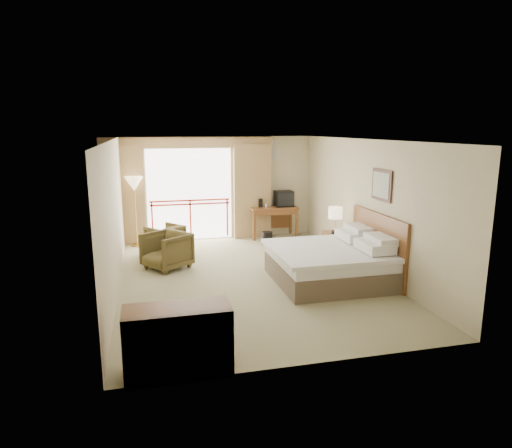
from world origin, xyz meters
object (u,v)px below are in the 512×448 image
object	(u,v)px
wastebasket	(267,238)
dresser	(178,341)
nightstand	(335,246)
armchair_far	(166,252)
armchair_near	(167,268)
desk	(273,213)
side_table	(153,243)
floor_lamp	(134,186)
tv	(284,199)
bed	(331,263)
table_lamp	(335,213)

from	to	relation	value
wastebasket	dresser	size ratio (longest dim) A/B	0.26
nightstand	dresser	world-z (taller)	dresser
armchair_far	armchair_near	world-z (taller)	armchair_near
desk	side_table	xyz separation A→B (m)	(-3.23, -1.64, -0.24)
floor_lamp	tv	bearing A→B (deg)	1.64
dresser	side_table	bearing A→B (deg)	88.11
bed	wastebasket	distance (m)	3.09
nightstand	floor_lamp	distance (m)	5.08
wastebasket	armchair_near	bearing A→B (deg)	-150.82
table_lamp	tv	bearing A→B (deg)	100.52
tv	dresser	distance (m)	7.35
tv	side_table	world-z (taller)	tv
wastebasket	floor_lamp	bearing A→B (deg)	169.10
table_lamp	armchair_far	xyz separation A→B (m)	(-3.67, 1.51, -1.06)
armchair_far	side_table	xyz separation A→B (m)	(-0.30, -0.68, 0.41)
tv	armchair_far	bearing A→B (deg)	-142.89
wastebasket	dresser	distance (m)	6.37
bed	nightstand	world-z (taller)	bed
armchair_far	floor_lamp	distance (m)	1.83
bed	nightstand	size ratio (longest dim) A/B	3.32
bed	side_table	xyz separation A→B (m)	(-3.32, 2.20, 0.03)
wastebasket	nightstand	bearing A→B (deg)	-57.21
desk	tv	distance (m)	0.50
bed	tv	bearing A→B (deg)	86.92
nightstand	armchair_near	xyz separation A→B (m)	(-3.70, 0.28, -0.32)
nightstand	floor_lamp	size ratio (longest dim) A/B	0.37
desk	armchair_far	bearing A→B (deg)	-165.42
tv	wastebasket	world-z (taller)	tv
tv	floor_lamp	bearing A→B (deg)	-156.84
nightstand	armchair_far	xyz separation A→B (m)	(-3.67, 1.56, -0.32)
armchair_near	side_table	distance (m)	0.77
armchair_far	dresser	distance (m)	5.63
nightstand	desk	bearing A→B (deg)	104.53
table_lamp	floor_lamp	world-z (taller)	floor_lamp
wastebasket	armchair_near	world-z (taller)	armchair_near
armchair_far	dresser	bearing A→B (deg)	51.37
armchair_near	armchair_far	bearing A→B (deg)	143.34
armchair_near	bed	bearing A→B (deg)	26.84
armchair_far	armchair_near	bearing A→B (deg)	51.22
floor_lamp	armchair_near	bearing A→B (deg)	-72.85
wastebasket	side_table	distance (m)	2.99
nightstand	wastebasket	size ratio (longest dim) A/B	1.93
table_lamp	tv	xyz separation A→B (m)	(-0.45, 2.41, -0.02)
table_lamp	wastebasket	world-z (taller)	table_lamp
side_table	nightstand	bearing A→B (deg)	-12.46
wastebasket	armchair_near	distance (m)	2.97
side_table	floor_lamp	bearing A→B (deg)	104.03
side_table	armchair_far	bearing A→B (deg)	66.25
bed	table_lamp	xyz separation A→B (m)	(0.65, 1.38, 0.69)
table_lamp	armchair_far	size ratio (longest dim) A/B	0.74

